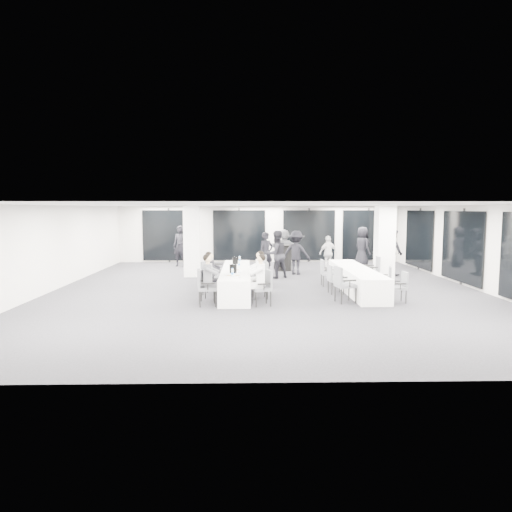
{
  "coord_description": "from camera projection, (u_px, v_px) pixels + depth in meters",
  "views": [
    {
      "loc": [
        -0.66,
        -14.83,
        2.7
      ],
      "look_at": [
        -0.34,
        -0.2,
        1.16
      ],
      "focal_mm": 32.0,
      "sensor_mm": 36.0,
      "label": 1
    }
  ],
  "objects": [
    {
      "name": "standing_guest_d",
      "position": [
        328.0,
        251.0,
        19.93
      ],
      "size": [
        1.14,
        0.9,
        1.71
      ],
      "primitive_type": "imported",
      "rotation": [
        0.0,
        0.0,
        3.53
      ],
      "color": "silver",
      "rests_on": "floor"
    },
    {
      "name": "chair_side_right_near",
      "position": [
        400.0,
        285.0,
        13.08
      ],
      "size": [
        0.45,
        0.51,
        0.89
      ],
      "rotation": [
        0.0,
        0.0,
        1.59
      ],
      "color": "#505257",
      "rests_on": "floor"
    },
    {
      "name": "column_left",
      "position": [
        192.0,
        241.0,
        18.01
      ],
      "size": [
        0.6,
        0.6,
        2.8
      ],
      "primitive_type": "cube",
      "color": "white",
      "rests_on": "floor"
    },
    {
      "name": "standing_guest_g",
      "position": [
        180.0,
        243.0,
        21.14
      ],
      "size": [
        0.9,
        0.78,
        2.15
      ],
      "primitive_type": "imported",
      "rotation": [
        0.0,
        0.0,
        -0.21
      ],
      "color": "black",
      "rests_on": "floor"
    },
    {
      "name": "ice_bucket_near",
      "position": [
        233.0,
        269.0,
        13.79
      ],
      "size": [
        0.22,
        0.22,
        0.25
      ],
      "primitive_type": "cylinder",
      "color": "black",
      "rests_on": "banquet_table_main"
    },
    {
      "name": "chair_side_left_near",
      "position": [
        343.0,
        282.0,
        13.03
      ],
      "size": [
        0.63,
        0.66,
        1.04
      ],
      "rotation": [
        0.0,
        0.0,
        -1.34
      ],
      "color": "#505257",
      "rests_on": "floor"
    },
    {
      "name": "chair_side_right_mid",
      "position": [
        386.0,
        278.0,
        14.42
      ],
      "size": [
        0.53,
        0.55,
        0.87
      ],
      "rotation": [
        0.0,
        0.0,
        1.35
      ],
      "color": "#505257",
      "rests_on": "floor"
    },
    {
      "name": "chair_main_left_second",
      "position": [
        207.0,
        283.0,
        13.38
      ],
      "size": [
        0.55,
        0.58,
        0.91
      ],
      "rotation": [
        0.0,
        0.0,
        -1.79
      ],
      "color": "#505257",
      "rests_on": "floor"
    },
    {
      "name": "cocktail_table",
      "position": [
        283.0,
        258.0,
        19.79
      ],
      "size": [
        0.8,
        0.8,
        1.11
      ],
      "color": "black",
      "rests_on": "floor"
    },
    {
      "name": "plate_c",
      "position": [
        237.0,
        270.0,
        14.39
      ],
      "size": [
        0.21,
        0.21,
        0.03
      ],
      "color": "white",
      "rests_on": "banquet_table_main"
    },
    {
      "name": "chair_main_right_second",
      "position": [
        263.0,
        282.0,
        13.63
      ],
      "size": [
        0.51,
        0.54,
        0.87
      ],
      "rotation": [
        0.0,
        0.0,
        1.76
      ],
      "color": "#505257",
      "rests_on": "floor"
    },
    {
      "name": "water_bottle_a",
      "position": [
        232.0,
        273.0,
        13.01
      ],
      "size": [
        0.07,
        0.07,
        0.23
      ],
      "primitive_type": "cylinder",
      "color": "silver",
      "rests_on": "banquet_table_main"
    },
    {
      "name": "chair_main_right_near",
      "position": [
        264.0,
        285.0,
        12.68
      ],
      "size": [
        0.6,
        0.63,
        0.99
      ],
      "rotation": [
        0.0,
        0.0,
        1.82
      ],
      "color": "#505257",
      "rests_on": "floor"
    },
    {
      "name": "chair_main_left_far",
      "position": [
        214.0,
        267.0,
        16.31
      ],
      "size": [
        0.62,
        0.65,
        1.04
      ],
      "rotation": [
        0.0,
        0.0,
        -1.77
      ],
      "color": "#505257",
      "rests_on": "floor"
    },
    {
      "name": "seated_guest_c",
      "position": [
        258.0,
        276.0,
        12.63
      ],
      "size": [
        0.5,
        0.38,
        1.44
      ],
      "rotation": [
        0.0,
        0.0,
        1.57
      ],
      "color": "silver",
      "rests_on": "floor"
    },
    {
      "name": "chair_side_left_mid",
      "position": [
        334.0,
        278.0,
        14.41
      ],
      "size": [
        0.51,
        0.55,
        0.9
      ],
      "rotation": [
        0.0,
        0.0,
        -1.46
      ],
      "color": "#505257",
      "rests_on": "floor"
    },
    {
      "name": "chair_main_right_fourth",
      "position": [
        261.0,
        273.0,
        15.35
      ],
      "size": [
        0.5,
        0.55,
        0.94
      ],
      "rotation": [
        0.0,
        0.0,
        1.5
      ],
      "color": "#505257",
      "rests_on": "floor"
    },
    {
      "name": "seated_guest_a",
      "position": [
        210.0,
        277.0,
        12.61
      ],
      "size": [
        0.5,
        0.38,
        1.44
      ],
      "rotation": [
        0.0,
        0.0,
        -1.57
      ],
      "color": "#515358",
      "rests_on": "floor"
    },
    {
      "name": "chair_main_left_near",
      "position": [
        204.0,
        285.0,
        12.62
      ],
      "size": [
        0.58,
        0.62,
        1.02
      ],
      "rotation": [
        0.0,
        0.0,
        -1.43
      ],
      "color": "#505257",
      "rests_on": "floor"
    },
    {
      "name": "standing_guest_c",
      "position": [
        296.0,
        250.0,
        18.55
      ],
      "size": [
        1.46,
        1.1,
        2.03
      ],
      "primitive_type": "imported",
      "rotation": [
        0.0,
        0.0,
        2.77
      ],
      "color": "black",
      "rests_on": "floor"
    },
    {
      "name": "wine_glass",
      "position": [
        239.0,
        272.0,
        12.79
      ],
      "size": [
        0.08,
        0.08,
        0.2
      ],
      "color": "silver",
      "rests_on": "banquet_table_main"
    },
    {
      "name": "plate_b",
      "position": [
        238.0,
        276.0,
        13.15
      ],
      "size": [
        0.18,
        0.18,
        0.03
      ],
      "color": "white",
      "rests_on": "banquet_table_main"
    },
    {
      "name": "room",
      "position": [
        290.0,
        246.0,
        16.02
      ],
      "size": [
        14.04,
        16.04,
        2.84
      ],
      "color": "black",
      "rests_on": "ground"
    },
    {
      "name": "ice_bucket_far",
      "position": [
        235.0,
        261.0,
        16.01
      ],
      "size": [
        0.2,
        0.2,
        0.23
      ],
      "primitive_type": "cylinder",
      "color": "black",
      "rests_on": "banquet_table_main"
    },
    {
      "name": "seated_guest_d",
      "position": [
        258.0,
        272.0,
        13.58
      ],
      "size": [
        0.5,
        0.38,
        1.44
      ],
      "rotation": [
        0.0,
        0.0,
        1.57
      ],
      "color": "silver",
      "rests_on": "floor"
    },
    {
      "name": "banquet_table_side",
      "position": [
        356.0,
        279.0,
        14.93
      ],
      "size": [
        0.9,
        5.0,
        0.75
      ],
      "primitive_type": "cube",
      "color": "white",
      "rests_on": "floor"
    },
    {
      "name": "chair_main_left_mid",
      "position": [
        209.0,
        275.0,
        14.31
      ],
      "size": [
        0.64,
        0.67,
        1.04
      ],
      "rotation": [
        0.0,
        0.0,
        -1.82
      ],
      "color": "#505257",
      "rests_on": "floor"
    },
    {
      "name": "chair_main_left_fourth",
      "position": [
        212.0,
        273.0,
        15.41
      ],
      "size": [
        0.54,
        0.57,
        0.91
      ],
      "rotation": [
        0.0,
        0.0,
        -1.76
      ],
      "color": "#505257",
      "rests_on": "floor"
    },
    {
      "name": "plate_a",
      "position": [
        229.0,
        276.0,
        13.16
      ],
      "size": [
        0.21,
        0.21,
        0.03
      ],
      "color": "white",
      "rests_on": "banquet_table_main"
    },
    {
      "name": "column_right",
      "position": [
        384.0,
        245.0,
        15.98
      ],
      "size": [
        0.6,
        0.6,
        2.8
      ],
      "primitive_type": "cube",
      "color": "white",
      "rests_on": "floor"
    },
    {
      "name": "chair_side_left_far",
      "position": [
        326.0,
        271.0,
        15.81
      ],
      "size": [
        0.47,
        0.53,
        0.92
      ],
      "rotation": [
        0.0,
        0.0,
        -1.56
      ],
      "color": "#505257",
      "rests_on": "floor"
    },
    {
      "name": "seated_guest_b",
      "position": [
        212.0,
        273.0,
        13.33
      ],
      "size": [
        0.5,
        0.38,
        1.44
      ],
      "rotation": [
        0.0,
        0.0,
        -1.57
      ],
      "color": "black",
      "rests_on": "floor"
    },
    {
      "name": "standing_guest_e",
      "position": [
        362.0,
        244.0,
        20.92
      ],
      "size": [
        0.97,
        1.17,
        2.09
      ],
      "primitive_type": "imported",
      "rotation": [
        0.0,
        0.0,
        1.98
      ],
      "color": "black",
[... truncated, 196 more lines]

